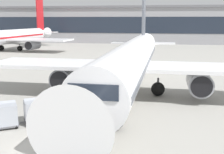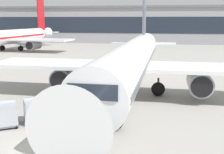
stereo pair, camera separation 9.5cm
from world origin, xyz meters
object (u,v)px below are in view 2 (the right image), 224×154
at_px(parked_airplane, 131,62).
at_px(belt_loader, 77,103).
at_px(ground_crew_by_carts, 59,103).
at_px(safety_cone_engine_keepout, 61,99).
at_px(baggage_cart_second, 4,114).
at_px(distant_airplane, 9,37).
at_px(ground_crew_by_loader, 48,114).
at_px(baggage_cart_lead, 37,110).
at_px(safety_cone_wingtip, 79,93).
at_px(safety_cone_nose_mark, 75,93).

relative_size(parked_airplane, belt_loader, 7.60).
xyz_separation_m(ground_crew_by_carts, safety_cone_engine_keepout, (-1.12, 3.61, -0.69)).
bearing_deg(baggage_cart_second, distant_airplane, 118.44).
bearing_deg(ground_crew_by_loader, baggage_cart_lead, 151.36).
xyz_separation_m(belt_loader, baggage_cart_lead, (-2.44, -2.84, 0.13)).
xyz_separation_m(belt_loader, safety_cone_wingtip, (-1.51, 5.60, -0.54)).
distance_m(belt_loader, baggage_cart_lead, 3.75).
relative_size(baggage_cart_lead, distant_airplane, 0.06).
height_order(baggage_cart_second, ground_crew_by_loader, baggage_cart_second).
height_order(ground_crew_by_carts, safety_cone_nose_mark, ground_crew_by_carts).
bearing_deg(baggage_cart_lead, ground_crew_by_loader, -28.64).
distance_m(parked_airplane, belt_loader, 8.02).
relative_size(baggage_cart_second, distant_airplane, 0.06).
xyz_separation_m(parked_airplane, baggage_cart_lead, (-6.42, -9.19, -2.72)).
xyz_separation_m(parked_airplane, safety_cone_wingtip, (-5.49, -0.75, -3.39)).
xyz_separation_m(parked_airplane, safety_cone_engine_keepout, (-6.54, -3.37, -3.42)).
distance_m(ground_crew_by_carts, distant_airplane, 55.52).
relative_size(parked_airplane, baggage_cart_second, 14.72).
bearing_deg(safety_cone_wingtip, safety_cone_engine_keepout, -111.96).
distance_m(belt_loader, distant_airplane, 55.80).
xyz_separation_m(baggage_cart_second, ground_crew_by_carts, (3.07, 3.59, -0.00)).
bearing_deg(parked_airplane, safety_cone_engine_keepout, -152.73).
height_order(belt_loader, ground_crew_by_loader, belt_loader).
relative_size(ground_crew_by_loader, safety_cone_nose_mark, 2.57).
bearing_deg(safety_cone_nose_mark, parked_airplane, 8.79).
height_order(ground_crew_by_loader, safety_cone_wingtip, ground_crew_by_loader).
xyz_separation_m(ground_crew_by_loader, distant_airplane, (-30.33, 49.33, 2.54)).
bearing_deg(ground_crew_by_carts, baggage_cart_lead, -114.19).
xyz_separation_m(parked_airplane, ground_crew_by_loader, (-5.29, -9.80, -2.73)).
relative_size(belt_loader, baggage_cart_lead, 1.94).
height_order(parked_airplane, belt_loader, parked_airplane).
bearing_deg(parked_airplane, ground_crew_by_loader, -118.36).
relative_size(belt_loader, safety_cone_engine_keepout, 8.39).
relative_size(baggage_cart_second, ground_crew_by_loader, 1.56).
relative_size(safety_cone_nose_mark, distant_airplane, 0.02).
bearing_deg(safety_cone_wingtip, parked_airplane, 7.80).
height_order(belt_loader, baggage_cart_second, belt_loader).
bearing_deg(safety_cone_nose_mark, safety_cone_wingtip, 21.98).
bearing_deg(safety_cone_nose_mark, baggage_cart_second, -105.18).
bearing_deg(safety_cone_nose_mark, ground_crew_by_loader, -86.26).
height_order(parked_airplane, ground_crew_by_loader, parked_airplane).
height_order(belt_loader, baggage_cart_lead, belt_loader).
distance_m(safety_cone_wingtip, distant_airplane, 50.41).
height_order(belt_loader, safety_cone_engine_keepout, belt_loader).
distance_m(ground_crew_by_carts, safety_cone_wingtip, 6.27).
height_order(baggage_cart_lead, distant_airplane, distant_airplane).
height_order(baggage_cart_second, safety_cone_wingtip, baggage_cart_second).
relative_size(belt_loader, ground_crew_by_loader, 3.03).
bearing_deg(baggage_cart_lead, safety_cone_wingtip, 83.71).
relative_size(belt_loader, safety_cone_nose_mark, 7.78).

